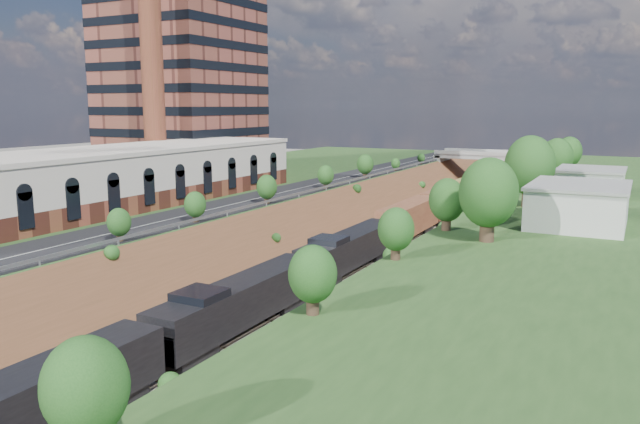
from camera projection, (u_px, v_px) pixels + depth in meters
The scene contains 16 objects.
platform_left at pixel (191, 201), 96.87m from camera, with size 44.00×180.00×5.00m, color #2A4D20.
embankment_left at pixel (316, 229), 87.30m from camera, with size 7.07×180.00×7.07m, color brown.
embankment_right at pixel (472, 245), 77.31m from camera, with size 7.07×180.00×7.07m, color brown.
rail_left_track at pixel (371, 234), 83.47m from camera, with size 1.58×180.00×0.18m, color gray.
rail_right_track at pixel (408, 238), 81.11m from camera, with size 1.58×180.00×0.18m, color gray.
road at pixel (288, 191), 88.49m from camera, with size 8.00×180.00×0.10m, color black.
guardrail at pixel (312, 190), 86.37m from camera, with size 0.10×171.00×0.70m.
commercial_building at pixel (104, 179), 74.34m from camera, with size 14.30×62.30×7.00m.
highrise_tower at pixel (179, 13), 107.23m from camera, with size 22.00×22.00×53.90m.
smokestack at pixel (151, 51), 90.93m from camera, with size 3.20×3.20×40.00m, color brown.
overpass at pixel (493, 162), 135.71m from camera, with size 24.50×8.30×7.40m.
white_building_near at pixel (578, 206), 63.46m from camera, with size 9.00×12.00×4.00m, color silver.
white_building_far at pixel (590, 184), 82.96m from camera, with size 8.00×10.00×3.60m, color silver.
tree_right_large at pixel (489, 193), 55.51m from camera, with size 5.25×5.25×7.61m.
tree_left_crest at pixel (81, 229), 51.49m from camera, with size 2.45×2.45×3.55m.
freight_train at pixel (425, 211), 86.57m from camera, with size 3.14×143.03×4.67m.
Camera 1 is at (28.99, -15.73, 17.13)m, focal length 35.00 mm.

